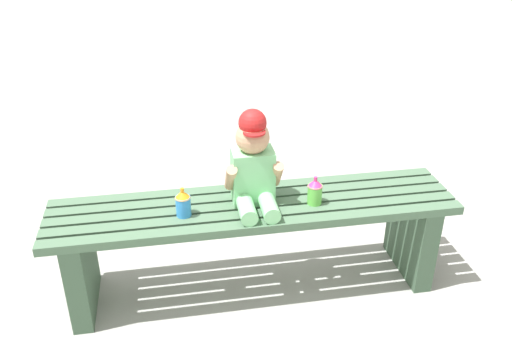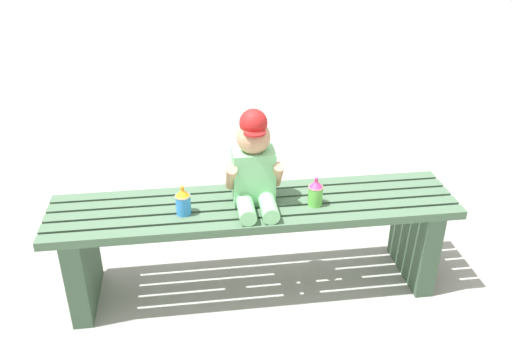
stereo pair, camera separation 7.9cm
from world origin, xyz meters
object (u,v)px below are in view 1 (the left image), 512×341
at_px(sippy_cup_right, 315,191).
at_px(park_bench, 254,231).
at_px(sippy_cup_left, 183,203).
at_px(child_figure, 253,164).

bearing_deg(sippy_cup_right, park_bench, 170.50).
height_order(sippy_cup_left, sippy_cup_right, same).
distance_m(park_bench, sippy_cup_left, 0.35).
height_order(park_bench, sippy_cup_left, sippy_cup_left).
bearing_deg(child_figure, sippy_cup_right, -11.86).
bearing_deg(sippy_cup_left, child_figure, 10.12).
bearing_deg(sippy_cup_right, child_figure, 168.14).
height_order(park_bench, sippy_cup_right, sippy_cup_right).
distance_m(park_bench, sippy_cup_right, 0.32).
distance_m(park_bench, child_figure, 0.31).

